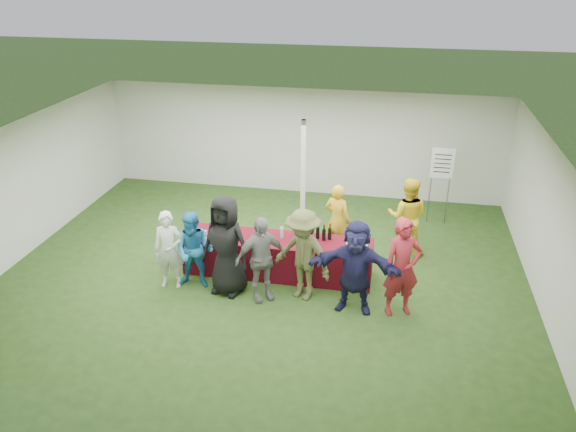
% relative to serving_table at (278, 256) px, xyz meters
% --- Properties ---
extents(ground, '(60.00, 60.00, 0.00)m').
position_rel_serving_table_xyz_m(ground, '(-0.26, 0.20, -0.38)').
color(ground, '#284719').
rests_on(ground, ground).
extents(tent, '(10.00, 10.00, 10.00)m').
position_rel_serving_table_xyz_m(tent, '(0.24, 1.40, 0.98)').
color(tent, white).
rests_on(tent, ground).
extents(serving_table, '(3.60, 0.80, 0.75)m').
position_rel_serving_table_xyz_m(serving_table, '(0.00, 0.00, 0.00)').
color(serving_table, maroon).
rests_on(serving_table, ground).
extents(wine_bottles, '(0.70, 0.13, 0.32)m').
position_rel_serving_table_xyz_m(wine_bottles, '(0.65, 0.16, 0.50)').
color(wine_bottles, black).
rests_on(wine_bottles, serving_table).
extents(wine_glasses, '(2.74, 0.14, 0.16)m').
position_rel_serving_table_xyz_m(wine_glasses, '(-0.37, -0.26, 0.49)').
color(wine_glasses, silver).
rests_on(wine_glasses, serving_table).
extents(water_bottle, '(0.07, 0.07, 0.23)m').
position_rel_serving_table_xyz_m(water_bottle, '(0.06, 0.08, 0.48)').
color(water_bottle, silver).
rests_on(water_bottle, serving_table).
extents(bar_towel, '(0.25, 0.18, 0.03)m').
position_rel_serving_table_xyz_m(bar_towel, '(1.49, 0.05, 0.39)').
color(bar_towel, white).
rests_on(bar_towel, serving_table).
extents(dump_bucket, '(0.25, 0.25, 0.18)m').
position_rel_serving_table_xyz_m(dump_bucket, '(1.60, -0.22, 0.46)').
color(dump_bucket, slate).
rests_on(dump_bucket, serving_table).
extents(wine_list_sign, '(0.50, 0.03, 1.80)m').
position_rel_serving_table_xyz_m(wine_list_sign, '(3.11, 2.94, 0.94)').
color(wine_list_sign, slate).
rests_on(wine_list_sign, ground).
extents(staff_pourer, '(0.66, 0.56, 1.54)m').
position_rel_serving_table_xyz_m(staff_pourer, '(1.02, 1.01, 0.40)').
color(staff_pourer, gold).
rests_on(staff_pourer, ground).
extents(staff_back, '(0.86, 0.70, 1.66)m').
position_rel_serving_table_xyz_m(staff_back, '(2.40, 1.32, 0.45)').
color(staff_back, yellow).
rests_on(staff_back, ground).
extents(customer_0, '(0.59, 0.43, 1.50)m').
position_rel_serving_table_xyz_m(customer_0, '(-1.86, -0.81, 0.37)').
color(customer_0, silver).
rests_on(customer_0, ground).
extents(customer_1, '(0.75, 0.60, 1.49)m').
position_rel_serving_table_xyz_m(customer_1, '(-1.40, -0.73, 0.37)').
color(customer_1, '#2177B2').
rests_on(customer_1, ground).
extents(customer_2, '(1.03, 0.80, 1.88)m').
position_rel_serving_table_xyz_m(customer_2, '(-0.77, -0.78, 0.57)').
color(customer_2, black).
rests_on(customer_2, ground).
extents(customer_3, '(0.99, 0.86, 1.60)m').
position_rel_serving_table_xyz_m(customer_3, '(-0.11, -0.90, 0.43)').
color(customer_3, gray).
rests_on(customer_3, ground).
extents(customer_4, '(1.27, 1.03, 1.72)m').
position_rel_serving_table_xyz_m(customer_4, '(0.61, -0.72, 0.49)').
color(customer_4, brown).
rests_on(customer_4, ground).
extents(customer_5, '(1.60, 0.60, 1.69)m').
position_rel_serving_table_xyz_m(customer_5, '(1.54, -0.92, 0.47)').
color(customer_5, '#1C1C43').
rests_on(customer_5, ground).
extents(customer_6, '(0.76, 0.64, 1.77)m').
position_rel_serving_table_xyz_m(customer_6, '(2.32, -0.88, 0.51)').
color(customer_6, maroon).
rests_on(customer_6, ground).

